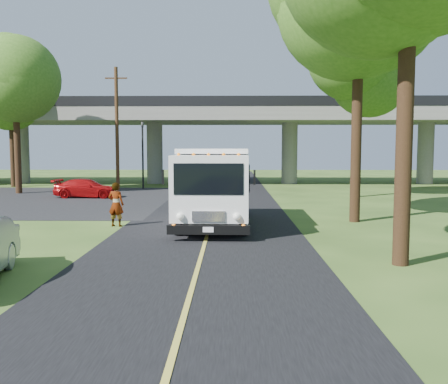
{
  "coord_description": "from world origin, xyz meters",
  "views": [
    {
      "loc": [
        0.9,
        -12.45,
        3.18
      ],
      "look_at": [
        0.61,
        5.39,
        1.6
      ],
      "focal_mm": 40.0,
      "sensor_mm": 36.0,
      "label": 1
    }
  ],
  "objects_px": {
    "traffic_signal": "(143,148)",
    "tree_left_lot": "(17,78)",
    "step_van": "(215,184)",
    "red_sedan": "(87,188)",
    "tree_left_far": "(12,95)",
    "pedestrian": "(116,204)",
    "utility_pole": "(117,128)",
    "tree_right_far": "(363,67)"
  },
  "relations": [
    {
      "from": "tree_left_lot",
      "to": "pedestrian",
      "type": "height_order",
      "value": "tree_left_lot"
    },
    {
      "from": "red_sedan",
      "to": "pedestrian",
      "type": "xyz_separation_m",
      "value": [
        4.6,
        -11.64,
        0.3
      ]
    },
    {
      "from": "tree_left_lot",
      "to": "tree_left_far",
      "type": "bearing_deg",
      "value": 116.57
    },
    {
      "from": "tree_right_far",
      "to": "tree_left_lot",
      "type": "distance_m",
      "value": 23.09
    },
    {
      "from": "tree_left_lot",
      "to": "step_van",
      "type": "bearing_deg",
      "value": -45.08
    },
    {
      "from": "traffic_signal",
      "to": "tree_left_lot",
      "type": "relative_size",
      "value": 0.5
    },
    {
      "from": "step_van",
      "to": "pedestrian",
      "type": "bearing_deg",
      "value": -174.75
    },
    {
      "from": "traffic_signal",
      "to": "tree_left_far",
      "type": "relative_size",
      "value": 0.53
    },
    {
      "from": "tree_right_far",
      "to": "step_van",
      "type": "distance_m",
      "value": 16.41
    },
    {
      "from": "red_sedan",
      "to": "pedestrian",
      "type": "distance_m",
      "value": 12.52
    },
    {
      "from": "tree_left_lot",
      "to": "red_sedan",
      "type": "xyz_separation_m",
      "value": [
        5.4,
        -2.66,
        -7.3
      ]
    },
    {
      "from": "step_van",
      "to": "red_sedan",
      "type": "xyz_separation_m",
      "value": [
        -8.58,
        11.37,
        -1.11
      ]
    },
    {
      "from": "traffic_signal",
      "to": "tree_right_far",
      "type": "height_order",
      "value": "tree_right_far"
    },
    {
      "from": "traffic_signal",
      "to": "tree_right_far",
      "type": "bearing_deg",
      "value": -22.07
    },
    {
      "from": "tree_left_far",
      "to": "pedestrian",
      "type": "relative_size",
      "value": 5.51
    },
    {
      "from": "utility_pole",
      "to": "step_van",
      "type": "bearing_deg",
      "value": -64.6
    },
    {
      "from": "utility_pole",
      "to": "red_sedan",
      "type": "relative_size",
      "value": 2.17
    },
    {
      "from": "traffic_signal",
      "to": "tree_left_far",
      "type": "distance_m",
      "value": 11.75
    },
    {
      "from": "red_sedan",
      "to": "tree_left_far",
      "type": "bearing_deg",
      "value": 46.51
    },
    {
      "from": "utility_pole",
      "to": "red_sedan",
      "type": "bearing_deg",
      "value": -100.55
    },
    {
      "from": "tree_left_lot",
      "to": "tree_left_far",
      "type": "distance_m",
      "value": 6.72
    },
    {
      "from": "traffic_signal",
      "to": "red_sedan",
      "type": "xyz_separation_m",
      "value": [
        -2.4,
        -6.82,
        -2.6
      ]
    },
    {
      "from": "tree_left_lot",
      "to": "tree_left_far",
      "type": "xyz_separation_m",
      "value": [
        -3.0,
        6.0,
        -0.45
      ]
    },
    {
      "from": "tree_right_far",
      "to": "tree_left_lot",
      "type": "bearing_deg",
      "value": 175.03
    },
    {
      "from": "tree_left_far",
      "to": "red_sedan",
      "type": "distance_m",
      "value": 13.87
    },
    {
      "from": "utility_pole",
      "to": "pedestrian",
      "type": "distance_m",
      "value": 17.28
    },
    {
      "from": "tree_left_lot",
      "to": "pedestrian",
      "type": "xyz_separation_m",
      "value": [
        9.99,
        -14.3,
        -7.0
      ]
    },
    {
      "from": "utility_pole",
      "to": "tree_left_far",
      "type": "distance_m",
      "value": 10.45
    },
    {
      "from": "traffic_signal",
      "to": "step_van",
      "type": "bearing_deg",
      "value": -71.21
    },
    {
      "from": "red_sedan",
      "to": "traffic_signal",
      "type": "bearing_deg",
      "value": -16.99
    },
    {
      "from": "tree_right_far",
      "to": "pedestrian",
      "type": "xyz_separation_m",
      "value": [
        -13.01,
        -12.3,
        -7.4
      ]
    },
    {
      "from": "tree_right_far",
      "to": "step_van",
      "type": "relative_size",
      "value": 1.46
    },
    {
      "from": "tree_right_far",
      "to": "red_sedan",
      "type": "height_order",
      "value": "tree_right_far"
    },
    {
      "from": "step_van",
      "to": "red_sedan",
      "type": "height_order",
      "value": "step_van"
    },
    {
      "from": "step_van",
      "to": "tree_right_far",
      "type": "bearing_deg",
      "value": 54.4
    },
    {
      "from": "utility_pole",
      "to": "tree_right_far",
      "type": "bearing_deg",
      "value": -14.0
    },
    {
      "from": "tree_right_far",
      "to": "pedestrian",
      "type": "bearing_deg",
      "value": -136.6
    },
    {
      "from": "traffic_signal",
      "to": "pedestrian",
      "type": "distance_m",
      "value": 18.74
    },
    {
      "from": "pedestrian",
      "to": "tree_right_far",
      "type": "bearing_deg",
      "value": -124.23
    },
    {
      "from": "tree_left_far",
      "to": "step_van",
      "type": "distance_m",
      "value": 26.87
    },
    {
      "from": "traffic_signal",
      "to": "pedestrian",
      "type": "bearing_deg",
      "value": -83.21
    },
    {
      "from": "tree_left_far",
      "to": "utility_pole",
      "type": "bearing_deg",
      "value": -22.43
    }
  ]
}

